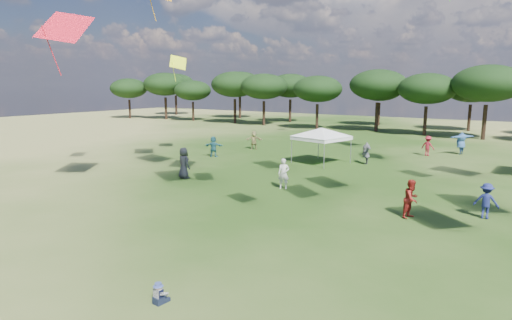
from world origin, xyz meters
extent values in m
cylinder|color=black|center=(-49.10, 43.01, 1.55)|extent=(0.35, 0.35, 3.09)
ellipsoid|color=black|center=(-49.10, 43.01, 4.95)|extent=(6.01, 6.01, 3.24)
cylinder|color=black|center=(-42.82, 45.10, 1.76)|extent=(0.40, 0.40, 3.51)
ellipsoid|color=black|center=(-42.82, 45.10, 5.62)|extent=(6.82, 6.82, 3.68)
cylinder|color=black|center=(-36.96, 45.10, 1.46)|extent=(0.33, 0.33, 2.92)
ellipsoid|color=black|center=(-36.96, 45.10, 4.67)|extent=(5.67, 5.67, 3.06)
cylinder|color=black|center=(-29.06, 45.29, 1.75)|extent=(0.40, 0.40, 3.49)
ellipsoid|color=black|center=(-29.06, 45.29, 5.59)|extent=(6.79, 6.79, 3.66)
cylinder|color=black|center=(-23.92, 45.02, 1.66)|extent=(0.38, 0.38, 3.32)
ellipsoid|color=black|center=(-23.92, 45.02, 5.31)|extent=(6.44, 6.44, 3.47)
cylinder|color=black|center=(-15.51, 44.30, 1.57)|extent=(0.36, 0.36, 3.14)
ellipsoid|color=black|center=(-15.51, 44.30, 5.03)|extent=(6.11, 6.11, 3.29)
cylinder|color=black|center=(-8.39, 45.81, 1.73)|extent=(0.40, 0.40, 3.46)
ellipsoid|color=black|center=(-8.39, 45.81, 5.54)|extent=(6.73, 6.73, 3.63)
cylinder|color=black|center=(-2.58, 44.63, 1.61)|extent=(0.37, 0.37, 3.21)
ellipsoid|color=black|center=(-2.58, 44.63, 5.14)|extent=(6.24, 6.24, 3.36)
cylinder|color=black|center=(3.26, 44.18, 1.78)|extent=(0.41, 0.41, 3.56)
ellipsoid|color=black|center=(3.26, 44.18, 5.69)|extent=(6.91, 6.91, 3.73)
cylinder|color=black|center=(-48.93, 53.79, 1.78)|extent=(0.41, 0.41, 3.56)
ellipsoid|color=black|center=(-48.93, 53.79, 5.70)|extent=(6.92, 6.92, 3.73)
cylinder|color=black|center=(-34.09, 53.56, 1.81)|extent=(0.41, 0.41, 3.62)
ellipsoid|color=black|center=(-34.09, 53.56, 5.80)|extent=(7.03, 7.03, 3.79)
cylinder|color=black|center=(-23.40, 51.57, 1.68)|extent=(0.39, 0.39, 3.37)
ellipsoid|color=black|center=(-23.40, 51.57, 5.39)|extent=(6.54, 6.54, 3.53)
cylinder|color=black|center=(-10.52, 53.31, 1.56)|extent=(0.36, 0.36, 3.11)
ellipsoid|color=black|center=(-10.52, 53.31, 4.98)|extent=(6.05, 6.05, 3.26)
cylinder|color=black|center=(0.83, 52.52, 1.60)|extent=(0.37, 0.37, 3.20)
ellipsoid|color=black|center=(0.83, 52.52, 5.12)|extent=(6.21, 6.21, 3.35)
cylinder|color=gray|center=(-6.77, 21.78, 0.94)|extent=(0.06, 0.06, 1.88)
cylinder|color=gray|center=(-3.88, 21.03, 0.94)|extent=(0.06, 0.06, 1.88)
cylinder|color=gray|center=(-6.02, 24.67, 0.94)|extent=(0.06, 0.06, 1.88)
cylinder|color=gray|center=(-3.13, 23.92, 0.94)|extent=(0.06, 0.06, 1.88)
cube|color=white|center=(-4.95, 22.85, 1.83)|extent=(3.83, 3.83, 0.25)
pyramid|color=white|center=(-4.95, 22.85, 2.55)|extent=(6.20, 6.20, 0.60)
cube|color=black|center=(0.12, 2.18, 0.09)|extent=(0.26, 0.26, 0.19)
cube|color=black|center=(0.06, 2.36, 0.05)|extent=(0.11, 0.23, 0.10)
cube|color=black|center=(0.22, 2.34, 0.05)|extent=(0.11, 0.23, 0.10)
cube|color=white|center=(0.12, 2.18, 0.30)|extent=(0.24, 0.18, 0.24)
cylinder|color=white|center=(-0.02, 2.25, 0.30)|extent=(0.10, 0.24, 0.15)
cylinder|color=white|center=(0.28, 2.23, 0.30)|extent=(0.10, 0.24, 0.15)
sphere|color=#E0B293|center=(0.12, 2.18, 0.46)|extent=(0.16, 0.16, 0.16)
cone|color=#4E5DB7|center=(0.12, 2.18, 0.50)|extent=(0.27, 0.27, 0.03)
cylinder|color=#4E5DB7|center=(0.12, 2.18, 0.54)|extent=(0.18, 0.18, 0.07)
imported|color=olive|center=(-12.65, 25.70, 0.81)|extent=(1.52, 1.24, 1.62)
imported|color=navy|center=(6.35, 14.87, 0.76)|extent=(0.99, 0.57, 1.52)
imported|color=#424246|center=(-2.12, 24.26, 0.79)|extent=(1.44, 1.93, 1.57)
imported|color=maroon|center=(3.70, 13.22, 0.83)|extent=(0.82, 0.95, 1.66)
imported|color=#294D7D|center=(2.81, 32.66, 0.92)|extent=(1.92, 2.14, 1.85)
imported|color=#235C6B|center=(-13.12, 20.72, 0.81)|extent=(1.57, 1.01, 1.62)
imported|color=maroon|center=(0.74, 30.46, 0.79)|extent=(1.14, 0.83, 1.58)
imported|color=#B9B8AE|center=(-3.39, 14.74, 0.83)|extent=(0.71, 0.61, 1.65)
imported|color=#2B2B2F|center=(-9.70, 13.69, 0.94)|extent=(1.04, 0.81, 1.87)
plane|color=red|center=(-11.96, 8.01, 8.37)|extent=(3.16, 3.34, 1.89)
plane|color=#E3FF1A|center=(-15.78, 19.86, 7.26)|extent=(1.82, 2.14, 1.32)
camera|label=1|loc=(7.86, -4.96, 5.58)|focal=30.00mm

